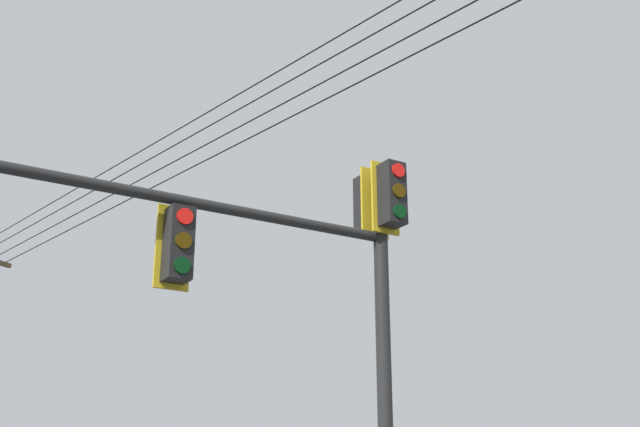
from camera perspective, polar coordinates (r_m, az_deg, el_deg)
signal_mast_assembly at (r=10.47m, az=0.32°, el=-4.61°), size 2.40×5.49×6.21m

